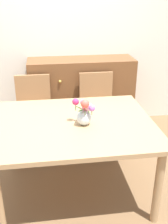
# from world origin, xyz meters

# --- Properties ---
(ground_plane) EXTENTS (12.00, 12.00, 0.00)m
(ground_plane) POSITION_xyz_m (0.00, 0.00, 0.00)
(ground_plane) COLOR brown
(back_wall) EXTENTS (7.00, 0.10, 2.80)m
(back_wall) POSITION_xyz_m (0.00, 1.60, 1.40)
(back_wall) COLOR silver
(back_wall) RESTS_ON ground_plane
(dining_table) EXTENTS (1.43, 1.17, 0.75)m
(dining_table) POSITION_xyz_m (0.00, 0.00, 0.66)
(dining_table) COLOR tan
(dining_table) RESTS_ON ground_plane
(chair_left) EXTENTS (0.42, 0.42, 0.90)m
(chair_left) POSITION_xyz_m (-0.39, 0.93, 0.52)
(chair_left) COLOR #9E7047
(chair_left) RESTS_ON ground_plane
(chair_right) EXTENTS (0.42, 0.42, 0.90)m
(chair_right) POSITION_xyz_m (0.39, 0.93, 0.52)
(chair_right) COLOR #9E7047
(chair_right) RESTS_ON ground_plane
(dresser) EXTENTS (1.40, 0.47, 1.00)m
(dresser) POSITION_xyz_m (0.25, 1.33, 0.50)
(dresser) COLOR brown
(dresser) RESTS_ON ground_plane
(flower_vase) EXTENTS (0.18, 0.20, 0.26)m
(flower_vase) POSITION_xyz_m (0.09, -0.06, 0.86)
(flower_vase) COLOR silver
(flower_vase) RESTS_ON dining_table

